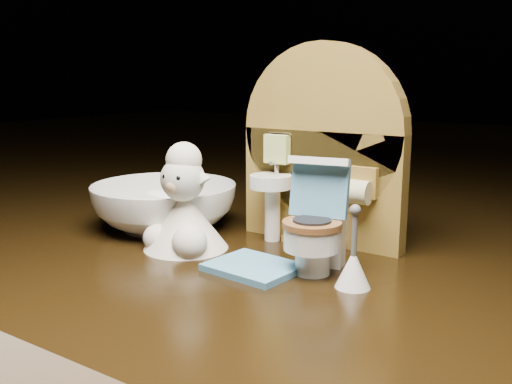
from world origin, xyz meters
The scene contains 6 objects.
backdrop_panel centered at (0.00, 0.06, 0.07)m, with size 0.13×0.05×0.15m.
toy_toilet centered at (0.03, 0.00, 0.03)m, with size 0.04×0.05×0.08m.
bath_mat centered at (-0.01, -0.02, 0.00)m, with size 0.06×0.05×0.00m, color #4F8DB6.
toilet_brush centered at (0.06, -0.01, 0.01)m, with size 0.02×0.02×0.05m.
plush_lamb centered at (-0.08, -0.01, 0.03)m, with size 0.06×0.06×0.08m.
ceramic_bowl centered at (-0.13, 0.03, 0.02)m, with size 0.12×0.12×0.04m, color white.
Camera 1 is at (0.20, -0.32, 0.13)m, focal length 40.00 mm.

